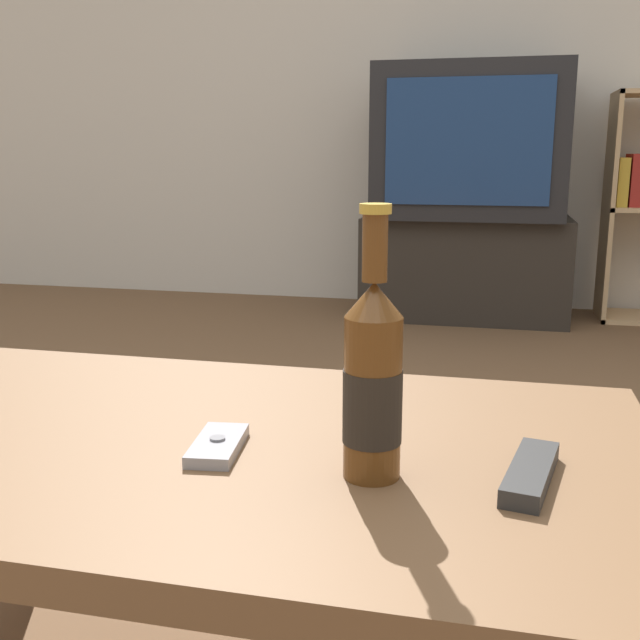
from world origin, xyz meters
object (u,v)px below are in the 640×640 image
Objects in this scene: beer_bottle at (373,381)px; remote_control at (530,473)px; television at (470,143)px; cell_phone at (218,445)px; tv_stand at (465,267)px.

beer_bottle reaches higher than remote_control.
remote_control is at bearing -86.38° from television.
remote_control is (0.35, -0.01, 0.00)m from cell_phone.
tv_stand reaches higher than remote_control.
remote_control is at bearing -86.38° from tv_stand.
beer_bottle is (0.01, -2.78, -0.28)m from television.
television is at bearing 79.42° from cell_phone.
television reaches higher than cell_phone.
remote_control reaches higher than cell_phone.
remote_control is (0.17, 0.02, -0.10)m from beer_bottle.
beer_bottle is 2.46× the size of cell_phone.
tv_stand is 5.96× the size of remote_control.
tv_stand is at bearing 90.00° from television.
tv_stand is 2.77m from cell_phone.
tv_stand is at bearing 90.18° from beer_bottle.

